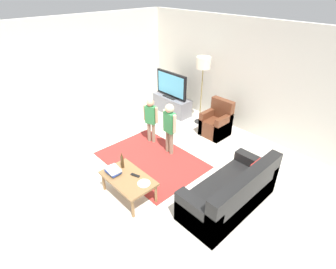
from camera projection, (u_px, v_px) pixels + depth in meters
ground at (147, 172)px, 5.37m from camera, size 7.80×7.80×0.00m
wall_back at (239, 76)px, 6.44m from camera, size 6.00×0.12×2.70m
wall_left at (69, 74)px, 6.56m from camera, size 0.12×6.00×2.70m
area_rug at (151, 160)px, 5.72m from camera, size 2.20×1.60×0.01m
tv_stand at (172, 105)px, 7.63m from camera, size 1.20×0.44×0.50m
tv at (171, 85)px, 7.31m from camera, size 1.10×0.28×0.71m
couch at (233, 195)px, 4.40m from camera, size 0.80×1.80×0.86m
armchair at (217, 124)px, 6.53m from camera, size 0.60×0.60×0.90m
floor_lamp at (203, 66)px, 6.46m from camera, size 0.36×0.36×1.78m
child_near_tv at (151, 117)px, 6.04m from camera, size 0.35×0.21×1.11m
child_center at (170, 124)px, 5.62m from camera, size 0.40×0.19×1.19m
coffee_table at (128, 180)px, 4.60m from camera, size 1.00×0.60×0.42m
book_stack at (113, 171)px, 4.65m from camera, size 0.29×0.23×0.10m
bottle at (122, 162)px, 4.76m from camera, size 0.06×0.06×0.31m
tv_remote at (135, 175)px, 4.61m from camera, size 0.18×0.10×0.02m
plate at (144, 183)px, 4.43m from camera, size 0.22×0.22×0.02m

